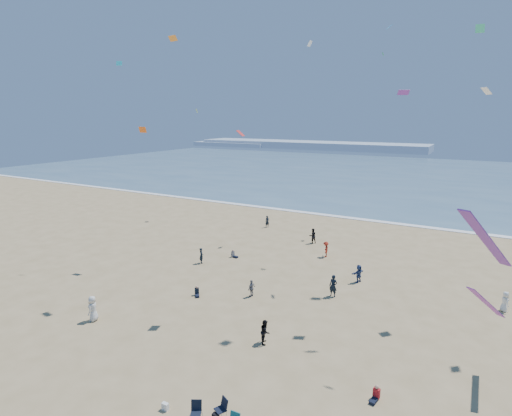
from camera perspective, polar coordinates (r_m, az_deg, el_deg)
The scene contains 9 objects.
ocean at distance 108.48m, azimuth 22.16°, elevation 4.17°, with size 220.00×100.00×0.06m, color #476B84.
surf_line at distance 59.98m, azimuth 15.83°, elevation -1.70°, with size 220.00×1.20×0.08m, color white.
headland_far at distance 196.27m, azimuth 7.46°, elevation 8.92°, with size 110.00×20.00×3.20m, color #7A8EA8.
headland_near at distance 210.22m, azimuth -3.36°, elevation 9.10°, with size 40.00×14.00×2.00m, color #7A8EA8.
standing_flyers at distance 30.47m, azimuth 8.39°, elevation -14.08°, with size 31.02×41.70×1.91m.
seated_group at distance 26.08m, azimuth -4.73°, elevation -20.10°, with size 19.28×30.98×0.84m.
chair_cluster at distance 21.85m, azimuth -5.74°, elevation -27.36°, with size 2.72×1.61×1.00m.
white_tote at distance 23.15m, azimuth -12.84°, elevation -25.92°, with size 0.35×0.20×0.40m, color white.
kites_aloft at distance 26.02m, azimuth 20.32°, elevation 12.37°, with size 48.66×44.08×29.09m.
Camera 1 is at (13.05, -11.71, 14.57)m, focal length 28.00 mm.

